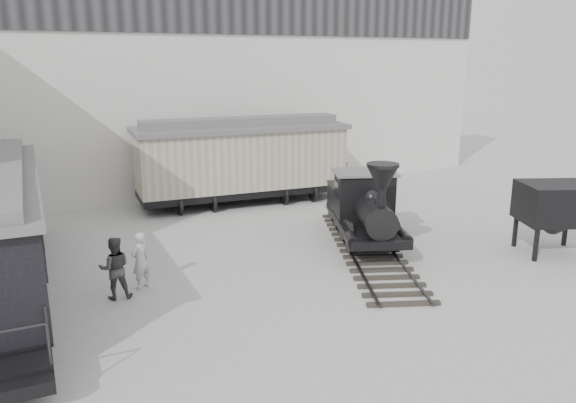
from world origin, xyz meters
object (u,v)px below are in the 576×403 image
visitor_a (141,261)px  visitor_b (115,268)px  boxcar (242,159)px  locomotive (365,212)px  coal_hopper (555,208)px

visitor_a → visitor_b: bearing=-1.9°
boxcar → visitor_a: size_ratio=5.81×
visitor_b → boxcar: bearing=-120.9°
locomotive → visitor_b: (-9.28, -0.71, -0.34)m
locomotive → boxcar: size_ratio=0.95×
locomotive → visitor_b: 9.32m
locomotive → visitor_b: size_ratio=5.27×
locomotive → visitor_a: locomotive is taller
visitor_a → locomotive: bearing=154.3°
locomotive → boxcar: bearing=124.4°
locomotive → coal_hopper: (5.48, -3.81, 0.40)m
visitor_b → locomotive: bearing=-165.4°
boxcar → coal_hopper: (7.14, -11.82, -0.50)m
visitor_a → coal_hopper: size_ratio=0.61×
visitor_a → coal_hopper: 14.38m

